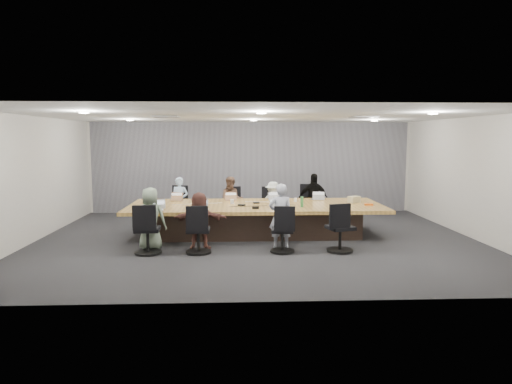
{
  "coord_description": "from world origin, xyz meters",
  "views": [
    {
      "loc": [
        -0.47,
        -10.24,
        2.32
      ],
      "look_at": [
        0.0,
        0.4,
        1.05
      ],
      "focal_mm": 32.0,
      "sensor_mm": 36.0,
      "label": 1
    }
  ],
  "objects_px": {
    "laptop_2": "(275,199)",
    "bottle_clear": "(203,201)",
    "person_5": "(200,221)",
    "chair_0": "(181,208)",
    "laptop_0": "(177,200)",
    "laptop_3": "(317,199)",
    "laptop_1": "(231,200)",
    "stapler": "(256,208)",
    "canvas_bag": "(354,199)",
    "person_3": "(313,199)",
    "laptop_5": "(201,210)",
    "chair_2": "(272,209)",
    "bottle_green_right": "(302,202)",
    "person_0": "(180,201)",
    "person_1": "(232,201)",
    "chair_1": "(232,209)",
    "chair_7": "(340,232)",
    "person_2": "(273,203)",
    "laptop_6": "(278,209)",
    "chair_3": "(311,206)",
    "person_4": "(151,219)",
    "chair_5": "(198,234)",
    "conference_table": "(256,218)",
    "bottle_green_left": "(145,199)",
    "laptop_4": "(155,210)",
    "mug_brown": "(157,203)",
    "chair_6": "(282,234)",
    "snack_packet": "(369,204)",
    "person_6": "(281,216)",
    "chair_4": "(148,233)"
  },
  "relations": [
    {
      "from": "person_6",
      "to": "person_1",
      "type": "bearing_deg",
      "value": -65.13
    },
    {
      "from": "mug_brown",
      "to": "chair_7",
      "type": "bearing_deg",
      "value": -22.86
    },
    {
      "from": "person_1",
      "to": "canvas_bag",
      "type": "relative_size",
      "value": 4.45
    },
    {
      "from": "chair_5",
      "to": "mug_brown",
      "type": "height_order",
      "value": "mug_brown"
    },
    {
      "from": "conference_table",
      "to": "stapler",
      "type": "bearing_deg",
      "value": -93.09
    },
    {
      "from": "chair_2",
      "to": "person_1",
      "type": "bearing_deg",
      "value": 37.41
    },
    {
      "from": "laptop_0",
      "to": "laptop_3",
      "type": "xyz_separation_m",
      "value": [
        3.58,
        0.0,
        0.0
      ]
    },
    {
      "from": "person_2",
      "to": "laptop_6",
      "type": "xyz_separation_m",
      "value": [
        -0.06,
        -2.15,
        0.17
      ]
    },
    {
      "from": "chair_3",
      "to": "chair_4",
      "type": "bearing_deg",
      "value": 54.06
    },
    {
      "from": "laptop_1",
      "to": "chair_6",
      "type": "bearing_deg",
      "value": 106.86
    },
    {
      "from": "laptop_4",
      "to": "bottle_green_right",
      "type": "distance_m",
      "value": 3.3
    },
    {
      "from": "person_0",
      "to": "laptop_2",
      "type": "relative_size",
      "value": 4.21
    },
    {
      "from": "laptop_1",
      "to": "stapler",
      "type": "height_order",
      "value": "stapler"
    },
    {
      "from": "bottle_green_left",
      "to": "laptop_4",
      "type": "bearing_deg",
      "value": -67.78
    },
    {
      "from": "conference_table",
      "to": "chair_1",
      "type": "relative_size",
      "value": 8.1
    },
    {
      "from": "person_1",
      "to": "person_6",
      "type": "bearing_deg",
      "value": -66.74
    },
    {
      "from": "person_6",
      "to": "laptop_3",
      "type": "bearing_deg",
      "value": -114.44
    },
    {
      "from": "chair_2",
      "to": "person_4",
      "type": "height_order",
      "value": "person_4"
    },
    {
      "from": "chair_5",
      "to": "person_4",
      "type": "bearing_deg",
      "value": 160.63
    },
    {
      "from": "chair_0",
      "to": "mug_brown",
      "type": "relative_size",
      "value": 7.0
    },
    {
      "from": "stapler",
      "to": "canvas_bag",
      "type": "relative_size",
      "value": 0.51
    },
    {
      "from": "chair_3",
      "to": "laptop_5",
      "type": "bearing_deg",
      "value": 53.97
    },
    {
      "from": "chair_1",
      "to": "person_2",
      "type": "height_order",
      "value": "person_2"
    },
    {
      "from": "laptop_6",
      "to": "bottle_green_right",
      "type": "xyz_separation_m",
      "value": [
        0.57,
        0.33,
        0.11
      ]
    },
    {
      "from": "person_3",
      "to": "laptop_5",
      "type": "xyz_separation_m",
      "value": [
        -2.84,
        -2.15,
        0.06
      ]
    },
    {
      "from": "chair_7",
      "to": "laptop_6",
      "type": "height_order",
      "value": "chair_7"
    },
    {
      "from": "conference_table",
      "to": "chair_4",
      "type": "xyz_separation_m",
      "value": [
        -2.24,
        -1.7,
        0.02
      ]
    },
    {
      "from": "person_0",
      "to": "person_4",
      "type": "height_order",
      "value": "person_4"
    },
    {
      "from": "mug_brown",
      "to": "snack_packet",
      "type": "bearing_deg",
      "value": -2.65
    },
    {
      "from": "chair_2",
      "to": "bottle_green_right",
      "type": "height_order",
      "value": "bottle_green_right"
    },
    {
      "from": "chair_4",
      "to": "mug_brown",
      "type": "relative_size",
      "value": 7.22
    },
    {
      "from": "laptop_1",
      "to": "stapler",
      "type": "relative_size",
      "value": 1.97
    },
    {
      "from": "chair_6",
      "to": "laptop_5",
      "type": "xyz_separation_m",
      "value": [
        -1.7,
        0.9,
        0.37
      ]
    },
    {
      "from": "chair_2",
      "to": "bottle_green_left",
      "type": "relative_size",
      "value": 3.12
    },
    {
      "from": "chair_7",
      "to": "person_4",
      "type": "bearing_deg",
      "value": 158.66
    },
    {
      "from": "chair_6",
      "to": "bottle_clear",
      "type": "xyz_separation_m",
      "value": [
        -1.7,
        1.59,
        0.47
      ]
    },
    {
      "from": "chair_2",
      "to": "laptop_6",
      "type": "bearing_deg",
      "value": 108.51
    },
    {
      "from": "bottle_clear",
      "to": "chair_5",
      "type": "bearing_deg",
      "value": -89.91
    },
    {
      "from": "chair_3",
      "to": "laptop_3",
      "type": "bearing_deg",
      "value": 102.63
    },
    {
      "from": "chair_1",
      "to": "laptop_1",
      "type": "relative_size",
      "value": 2.56
    },
    {
      "from": "laptop_4",
      "to": "canvas_bag",
      "type": "bearing_deg",
      "value": 4.71
    },
    {
      "from": "chair_1",
      "to": "chair_7",
      "type": "relative_size",
      "value": 0.88
    },
    {
      "from": "person_5",
      "to": "laptop_6",
      "type": "relative_size",
      "value": 4.14
    },
    {
      "from": "chair_1",
      "to": "chair_7",
      "type": "height_order",
      "value": "chair_7"
    },
    {
      "from": "person_6",
      "to": "bottle_green_left",
      "type": "height_order",
      "value": "person_6"
    },
    {
      "from": "laptop_2",
      "to": "bottle_clear",
      "type": "height_order",
      "value": "bottle_clear"
    },
    {
      "from": "person_5",
      "to": "chair_0",
      "type": "bearing_deg",
      "value": -73.74
    },
    {
      "from": "chair_6",
      "to": "bottle_green_right",
      "type": "relative_size",
      "value": 3.17
    },
    {
      "from": "bottle_clear",
      "to": "chair_0",
      "type": "bearing_deg",
      "value": 112.06
    },
    {
      "from": "laptop_3",
      "to": "laptop_0",
      "type": "bearing_deg",
      "value": 6.08
    }
  ]
}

